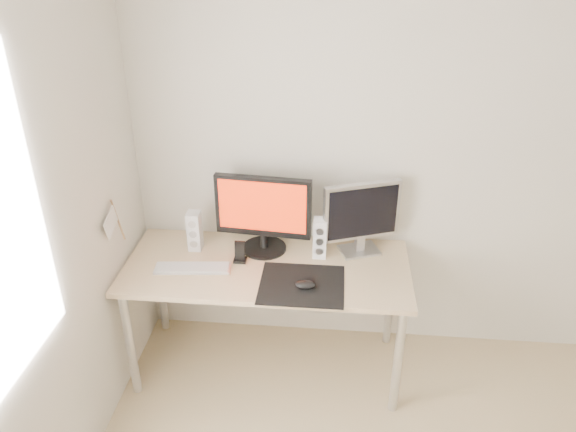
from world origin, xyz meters
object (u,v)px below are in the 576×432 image
object	(u,v)px
second_monitor	(362,215)
speaker_left	(195,231)
desk	(267,277)
speaker_right	(320,238)
mouse	(305,285)
keyboard	(193,268)
phone_dock	(240,255)
main_monitor	(263,211)

from	to	relation	value
second_monitor	speaker_left	xyz separation A→B (m)	(-0.96, -0.06, -0.12)
desk	speaker_right	size ratio (longest dim) A/B	6.76
speaker_left	desk	bearing A→B (deg)	-18.09
mouse	second_monitor	size ratio (longest dim) A/B	0.25
desk	keyboard	bearing A→B (deg)	-169.32
desk	keyboard	distance (m)	0.42
mouse	speaker_left	world-z (taller)	speaker_left
mouse	second_monitor	world-z (taller)	second_monitor
speaker_left	second_monitor	bearing A→B (deg)	3.31
second_monitor	speaker_left	bearing A→B (deg)	-176.69
second_monitor	phone_dock	bearing A→B (deg)	-165.78
speaker_right	mouse	bearing A→B (deg)	-100.26
mouse	main_monitor	xyz separation A→B (m)	(-0.27, 0.37, 0.23)
main_monitor	second_monitor	world-z (taller)	main_monitor
desk	speaker_right	xyz separation A→B (m)	(0.29, 0.13, 0.20)
speaker_right	keyboard	size ratio (longest dim) A/B	0.55
phone_dock	desk	bearing A→B (deg)	-10.17
mouse	desk	size ratio (longest dim) A/B	0.07
main_monitor	second_monitor	distance (m)	0.56
main_monitor	phone_dock	world-z (taller)	main_monitor
second_monitor	speaker_right	xyz separation A→B (m)	(-0.23, -0.07, -0.12)
mouse	speaker_right	size ratio (longest dim) A/B	0.47
speaker_left	keyboard	world-z (taller)	speaker_left
second_monitor	phone_dock	distance (m)	0.73
keyboard	phone_dock	distance (m)	0.27
mouse	keyboard	world-z (taller)	mouse
phone_dock	second_monitor	bearing A→B (deg)	14.22
main_monitor	speaker_right	bearing A→B (deg)	-6.06
main_monitor	keyboard	world-z (taller)	main_monitor
desk	second_monitor	bearing A→B (deg)	20.95
mouse	phone_dock	xyz separation A→B (m)	(-0.39, 0.23, 0.02)
desk	phone_dock	world-z (taller)	phone_dock
speaker_right	main_monitor	bearing A→B (deg)	173.94
second_monitor	speaker_right	size ratio (longest dim) A/B	1.84
keyboard	phone_dock	xyz separation A→B (m)	(0.25, 0.10, 0.03)
desk	phone_dock	xyz separation A→B (m)	(-0.16, 0.03, 0.12)
mouse	keyboard	size ratio (longest dim) A/B	0.26
main_monitor	speaker_left	distance (m)	0.42
desk	second_monitor	xyz separation A→B (m)	(0.52, 0.20, 0.32)
second_monitor	keyboard	size ratio (longest dim) A/B	1.01
speaker_left	mouse	bearing A→B (deg)	-27.26
keyboard	mouse	bearing A→B (deg)	-11.13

